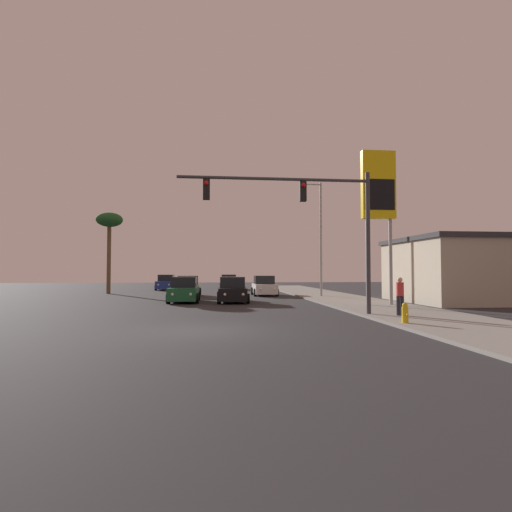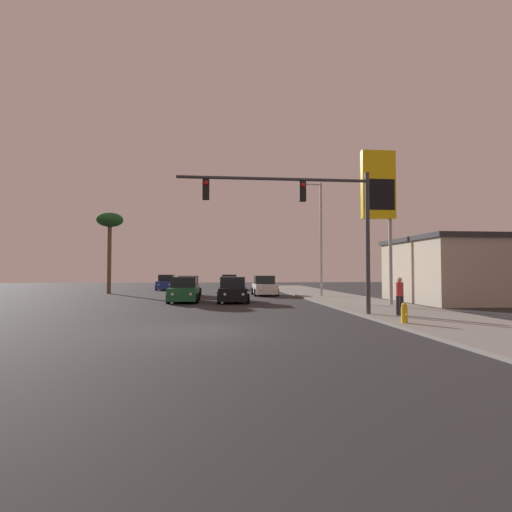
{
  "view_description": "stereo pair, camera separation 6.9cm",
  "coord_description": "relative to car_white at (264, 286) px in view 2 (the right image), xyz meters",
  "views": [
    {
      "loc": [
        0.41,
        -13.94,
        2.05
      ],
      "look_at": [
        3.14,
        12.48,
        3.07
      ],
      "focal_mm": 28.0,
      "sensor_mm": 36.0,
      "label": 1
    },
    {
      "loc": [
        0.47,
        -13.95,
        2.05
      ],
      "look_at": [
        3.14,
        12.48,
        3.07
      ],
      "focal_mm": 28.0,
      "sensor_mm": 36.0,
      "label": 2
    }
  ],
  "objects": [
    {
      "name": "car_tan",
      "position": [
        -6.38,
        -0.59,
        0.0
      ],
      "size": [
        2.04,
        4.34,
        1.68
      ],
      "rotation": [
        0.0,
        0.0,
        3.17
      ],
      "color": "tan",
      "rests_on": "ground"
    },
    {
      "name": "car_blue",
      "position": [
        -9.57,
        11.17,
        0.0
      ],
      "size": [
        2.04,
        4.32,
        1.68
      ],
      "rotation": [
        0.0,
        0.0,
        3.13
      ],
      "color": "navy",
      "rests_on": "ground"
    },
    {
      "name": "car_black",
      "position": [
        -3.03,
        -7.23,
        0.0
      ],
      "size": [
        2.04,
        4.34,
        1.68
      ],
      "rotation": [
        0.0,
        0.0,
        3.11
      ],
      "color": "black",
      "rests_on": "ground"
    },
    {
      "name": "building_gas_station",
      "position": [
        13.38,
        -8.78,
        1.4
      ],
      "size": [
        10.3,
        8.3,
        4.3
      ],
      "color": "#B2A893",
      "rests_on": "ground"
    },
    {
      "name": "sidewalk_right",
      "position": [
        4.88,
        -9.94,
        -0.7
      ],
      "size": [
        5.0,
        60.0,
        0.12
      ],
      "color": "gray",
      "rests_on": "ground"
    },
    {
      "name": "palm_tree_mid",
      "position": [
        -13.93,
        4.06,
        5.71
      ],
      "size": [
        2.4,
        2.4,
        7.49
      ],
      "color": "brown",
      "rests_on": "ground"
    },
    {
      "name": "fire_hydrant",
      "position": [
        2.91,
        -19.51,
        -0.27
      ],
      "size": [
        0.24,
        0.34,
        0.76
      ],
      "color": "gold",
      "rests_on": "sidewalk_right"
    },
    {
      "name": "ground_plane",
      "position": [
        -4.62,
        -19.94,
        -0.76
      ],
      "size": [
        120.0,
        120.0,
        0.0
      ],
      "primitive_type": "plane",
      "color": "#28282B"
    },
    {
      "name": "car_green",
      "position": [
        -6.24,
        -6.78,
        0.0
      ],
      "size": [
        2.04,
        4.32,
        1.68
      ],
      "rotation": [
        0.0,
        0.0,
        3.13
      ],
      "color": "#195933",
      "rests_on": "ground"
    },
    {
      "name": "car_grey",
      "position": [
        -2.6,
        11.9,
        0.0
      ],
      "size": [
        2.04,
        4.33,
        1.68
      ],
      "rotation": [
        0.0,
        0.0,
        3.11
      ],
      "color": "slate",
      "rests_on": "ground"
    },
    {
      "name": "car_white",
      "position": [
        0.0,
        0.0,
        0.0
      ],
      "size": [
        2.04,
        4.32,
        1.68
      ],
      "rotation": [
        0.0,
        0.0,
        3.13
      ],
      "color": "silver",
      "rests_on": "ground"
    },
    {
      "name": "pedestrian_on_sidewalk",
      "position": [
        3.91,
        -17.04,
        0.27
      ],
      "size": [
        0.34,
        0.32,
        1.67
      ],
      "color": "#23232D",
      "rests_on": "sidewalk_right"
    },
    {
      "name": "traffic_light_mast",
      "position": [
        0.19,
        -16.24,
        4.04
      ],
      "size": [
        8.79,
        0.36,
        6.5
      ],
      "color": "#38383D",
      "rests_on": "sidewalk_right"
    },
    {
      "name": "gas_station_sign",
      "position": [
        5.31,
        -11.57,
        5.86
      ],
      "size": [
        2.0,
        0.42,
        9.0
      ],
      "color": "#99999E",
      "rests_on": "sidewalk_right"
    },
    {
      "name": "street_lamp",
      "position": [
        4.04,
        -3.01,
        4.36
      ],
      "size": [
        1.74,
        0.24,
        9.0
      ],
      "color": "#99999E",
      "rests_on": "sidewalk_right"
    }
  ]
}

